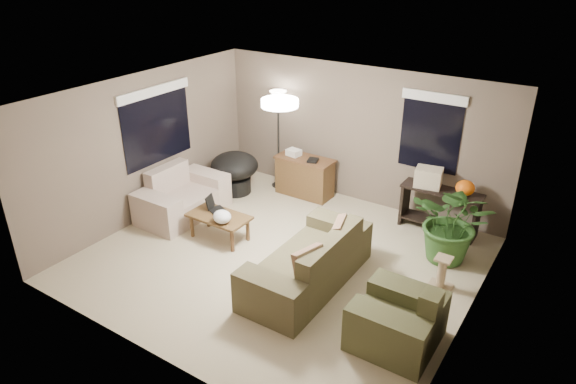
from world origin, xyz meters
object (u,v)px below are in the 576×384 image
Objects in this scene: papasan_chair at (235,170)px; floor_lamp at (278,108)px; cat_scratching_post at (441,275)px; desk at (305,176)px; console_table at (440,207)px; loveseat at (182,199)px; coffee_table at (219,219)px; main_sofa at (310,266)px; armchair at (398,322)px; houseplant at (453,231)px.

floor_lamp reaches higher than papasan_chair.
papasan_chair is 2.35× the size of cat_scratching_post.
desk is 2.58m from console_table.
loveseat is 1.14m from coffee_table.
loveseat is 4.56m from cat_scratching_post.
floor_lamp reaches higher than main_sofa.
coffee_table is 2.00× the size of cat_scratching_post.
desk is (-3.04, 2.85, 0.08)m from armchair.
loveseat is 1.45× the size of desk.
main_sofa is 1.70× the size of houseplant.
armchair is 0.85× the size of papasan_chair.
papasan_chair is (-0.88, 1.52, 0.11)m from coffee_table.
console_table is (-0.47, 2.90, 0.14)m from armchair.
main_sofa is 1.89m from coffee_table.
loveseat is at bearing 167.35° from armchair.
cat_scratching_post is at bearing -25.81° from desk.
coffee_table is 0.52× the size of floor_lamp.
floor_lamp is 1.48× the size of houseplant.
papasan_chair is at bearing 152.22° from armchair.
armchair is at bearing -27.78° from papasan_chair.
desk is 0.94× the size of papasan_chair.
coffee_table is at bearing -169.74° from cat_scratching_post.
armchair is 4.78m from papasan_chair.
armchair is 2.94m from console_table.
armchair is 2.00× the size of cat_scratching_post.
main_sofa is 2.88m from desk.
main_sofa is at bearing -130.88° from houseplant.
desk is 1.34m from papasan_chair.
armchair is 4.88m from floor_lamp.
console_table is 1.11× the size of papasan_chair.
cat_scratching_post is (1.58, 0.89, -0.08)m from main_sofa.
loveseat is 3.20× the size of cat_scratching_post.
console_table is at bearing 109.78° from cat_scratching_post.
console_table reaches higher than coffee_table.
desk reaches higher than cat_scratching_post.
floor_lamp is 3.82× the size of cat_scratching_post.
cat_scratching_post is at bearing -81.11° from houseplant.
loveseat is at bearing -111.53° from floor_lamp.
loveseat reaches higher than console_table.
floor_lamp is at bearing 68.47° from loveseat.
console_table is (2.88, 2.19, 0.08)m from coffee_table.
cat_scratching_post is (0.12, -0.79, -0.29)m from houseplant.
houseplant is (1.45, 1.68, 0.21)m from main_sofa.
coffee_table is (-3.35, 0.71, 0.06)m from armchair.
desk is 1.38m from floor_lamp.
loveseat is 4.42m from console_table.
main_sofa is at bearing -48.38° from floor_lamp.
main_sofa and loveseat have the same top height.
cat_scratching_post is at bearing 29.52° from main_sofa.
main_sofa is 4.40× the size of cat_scratching_post.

